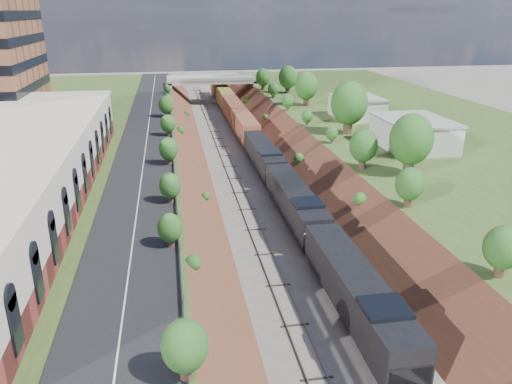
% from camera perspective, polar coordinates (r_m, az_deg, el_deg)
% --- Properties ---
extents(platform_left, '(44.00, 180.00, 5.00)m').
position_cam_1_polar(platform_left, '(80.76, -24.81, 2.63)').
color(platform_left, '#3A4F20').
rests_on(platform_left, ground).
extents(platform_right, '(44.00, 180.00, 5.00)m').
position_cam_1_polar(platform_right, '(89.73, 20.41, 4.84)').
color(platform_right, '#3A4F20').
rests_on(platform_right, ground).
extents(embankment_left, '(10.00, 180.00, 10.00)m').
position_cam_1_polar(embankment_left, '(78.60, -8.92, 1.93)').
color(embankment_left, brown).
rests_on(embankment_left, ground).
extents(embankment_right, '(10.00, 180.00, 10.00)m').
position_cam_1_polar(embankment_right, '(81.78, 6.68, 2.76)').
color(embankment_right, brown).
rests_on(embankment_right, ground).
extents(rail_left_track, '(1.58, 180.00, 0.18)m').
position_cam_1_polar(rail_left_track, '(79.09, -2.83, 2.34)').
color(rail_left_track, gray).
rests_on(rail_left_track, ground).
extents(rail_right_track, '(1.58, 180.00, 0.18)m').
position_cam_1_polar(rail_right_track, '(79.84, 0.88, 2.53)').
color(rail_right_track, gray).
rests_on(rail_right_track, ground).
extents(road, '(8.00, 180.00, 0.10)m').
position_cam_1_polar(road, '(77.29, -12.46, 5.29)').
color(road, black).
rests_on(road, platform_left).
extents(guardrail, '(0.10, 171.00, 0.70)m').
position_cam_1_polar(guardrail, '(76.88, -9.43, 5.80)').
color(guardrail, '#99999E').
rests_on(guardrail, platform_left).
extents(commercial_building, '(14.30, 62.30, 7.00)m').
position_cam_1_polar(commercial_building, '(57.46, -26.00, 2.17)').
color(commercial_building, maroon).
rests_on(commercial_building, platform_left).
extents(overpass, '(24.50, 8.30, 7.40)m').
position_cam_1_polar(overpass, '(138.62, -5.04, 12.04)').
color(overpass, gray).
rests_on(overpass, ground).
extents(white_building_near, '(9.00, 12.00, 4.00)m').
position_cam_1_polar(white_building_near, '(77.38, 17.55, 6.33)').
color(white_building_near, silver).
rests_on(white_building_near, platform_right).
extents(white_building_far, '(8.00, 10.00, 3.60)m').
position_cam_1_polar(white_building_far, '(96.86, 11.43, 9.37)').
color(white_building_far, silver).
rests_on(white_building_far, platform_right).
extents(tree_right_large, '(5.25, 5.25, 7.61)m').
position_cam_1_polar(tree_right_large, '(63.55, 17.32, 5.71)').
color(tree_right_large, '#473323').
rests_on(tree_right_large, platform_right).
extents(tree_left_crest, '(2.45, 2.45, 3.55)m').
position_cam_1_polar(tree_left_crest, '(38.79, -9.17, -6.44)').
color(tree_left_crest, '#473323').
rests_on(tree_left_crest, platform_left).
extents(freight_train, '(3.29, 131.95, 4.85)m').
position_cam_1_polar(freight_train, '(95.34, -1.02, 7.09)').
color(freight_train, black).
rests_on(freight_train, ground).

